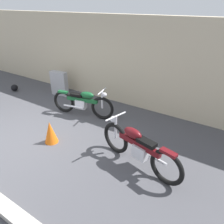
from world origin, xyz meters
TOP-DOWN VIEW (x-y plane):
  - ground_plane at (0.00, 0.00)m, footprint 40.00×40.00m
  - building_wall at (0.00, 3.46)m, footprint 18.00×0.30m
  - stone_marker at (-1.28, 2.69)m, footprint 0.66×0.27m
  - helmet at (-3.00, 1.99)m, footprint 0.26×0.26m
  - traffic_cone at (0.76, 0.40)m, footprint 0.32×0.32m
  - motorcycle_green at (0.50, 1.90)m, footprint 1.92×0.67m
  - motorcycle_maroon at (2.89, 0.80)m, footprint 2.01×0.71m

SIDE VIEW (x-z plane):
  - ground_plane at x=0.00m, z-range 0.00..0.00m
  - helmet at x=-3.00m, z-range 0.00..0.26m
  - traffic_cone at x=0.76m, z-range 0.00..0.55m
  - motorcycle_green at x=0.50m, z-range -0.02..0.86m
  - stone_marker at x=-1.28m, z-range 0.00..0.86m
  - motorcycle_maroon at x=2.89m, z-range -0.02..0.90m
  - building_wall at x=0.00m, z-range 0.00..2.74m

